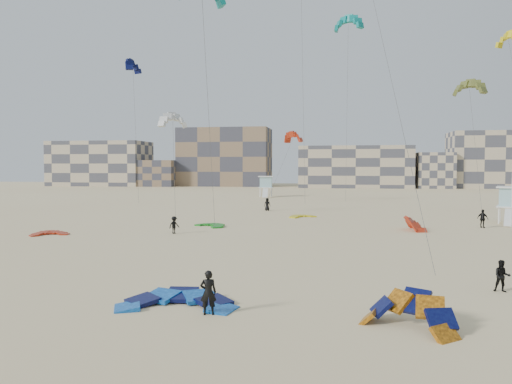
% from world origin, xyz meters
% --- Properties ---
extents(ground, '(320.00, 320.00, 0.00)m').
position_xyz_m(ground, '(0.00, 0.00, 0.00)').
color(ground, beige).
rests_on(ground, ground).
extents(kite_ground_blue, '(5.32, 5.55, 1.60)m').
position_xyz_m(kite_ground_blue, '(-1.77, 1.68, 0.00)').
color(kite_ground_blue, blue).
rests_on(kite_ground_blue, ground).
extents(kite_ground_orange, '(5.03, 5.05, 3.64)m').
position_xyz_m(kite_ground_orange, '(8.05, 0.16, 0.00)').
color(kite_ground_orange, orange).
rests_on(kite_ground_orange, ground).
extents(kite_ground_red, '(4.14, 4.21, 0.96)m').
position_xyz_m(kite_ground_red, '(-20.57, 21.86, 0.00)').
color(kite_ground_red, '#AD3F1A').
rests_on(kite_ground_red, ground).
extents(kite_ground_green, '(4.74, 4.77, 0.61)m').
position_xyz_m(kite_ground_green, '(-7.70, 30.48, 0.00)').
color(kite_ground_green, '#148C1C').
rests_on(kite_ground_green, ground).
extents(kite_ground_red_far, '(3.86, 3.81, 3.77)m').
position_xyz_m(kite_ground_red_far, '(12.80, 30.77, 0.00)').
color(kite_ground_red_far, '#AD3F1A').
rests_on(kite_ground_red_far, ground).
extents(kite_ground_yellow, '(4.45, 4.49, 0.57)m').
position_xyz_m(kite_ground_yellow, '(0.99, 41.38, 0.00)').
color(kite_ground_yellow, gold).
rests_on(kite_ground_yellow, ground).
extents(kitesurfer_main, '(0.78, 0.62, 1.89)m').
position_xyz_m(kitesurfer_main, '(-0.04, 0.66, 0.95)').
color(kitesurfer_main, black).
rests_on(kitesurfer_main, ground).
extents(kitesurfer_b, '(0.87, 0.73, 1.60)m').
position_xyz_m(kitesurfer_b, '(13.42, 6.72, 0.80)').
color(kitesurfer_b, black).
rests_on(kitesurfer_b, ground).
extents(kitesurfer_c, '(1.11, 1.19, 1.61)m').
position_xyz_m(kitesurfer_c, '(-9.67, 24.60, 0.81)').
color(kitesurfer_c, black).
rests_on(kitesurfer_c, ground).
extents(kitesurfer_d, '(1.14, 1.05, 1.88)m').
position_xyz_m(kitesurfer_d, '(19.82, 33.92, 0.94)').
color(kitesurfer_d, black).
rests_on(kitesurfer_d, ground).
extents(kitesurfer_e, '(1.02, 0.85, 1.79)m').
position_xyz_m(kitesurfer_e, '(-4.50, 49.53, 0.89)').
color(kitesurfer_e, black).
rests_on(kitesurfer_e, ground).
extents(kite_fly_grey, '(6.57, 13.80, 12.13)m').
position_xyz_m(kite_fly_grey, '(-14.75, 39.37, 11.70)').
color(kite_fly_grey, white).
rests_on(kite_fly_grey, ground).
extents(kite_fly_olive, '(4.55, 6.51, 14.92)m').
position_xyz_m(kite_fly_olive, '(19.03, 37.12, 14.50)').
color(kite_fly_olive, '#5C6325').
rests_on(kite_fly_olive, ground).
extents(kite_fly_yellow, '(5.54, 4.97, 23.51)m').
position_xyz_m(kite_fly_yellow, '(27.61, 52.67, 23.13)').
color(kite_fly_yellow, gold).
rests_on(kite_fly_yellow, ground).
extents(kite_fly_navy, '(4.34, 6.13, 21.39)m').
position_xyz_m(kite_fly_navy, '(-24.92, 51.27, 20.95)').
color(kite_fly_navy, '#091244').
rests_on(kite_fly_navy, ground).
extents(kite_fly_teal_b, '(5.61, 6.23, 28.30)m').
position_xyz_m(kite_fly_teal_b, '(6.59, 58.53, 27.76)').
color(kite_fly_teal_b, '#0E8C8B').
rests_on(kite_fly_teal_b, ground).
extents(kite_fly_red, '(5.85, 10.80, 11.57)m').
position_xyz_m(kite_fly_red, '(-2.37, 65.74, 11.02)').
color(kite_fly_red, '#AD3F1A').
rests_on(kite_fly_red, ground).
extents(lifeguard_tower_near, '(3.65, 5.97, 4.04)m').
position_xyz_m(lifeguard_tower_near, '(23.92, 38.50, 2.00)').
color(lifeguard_tower_near, white).
rests_on(lifeguard_tower_near, ground).
extents(lifeguard_tower_far, '(3.24, 5.91, 4.23)m').
position_xyz_m(lifeguard_tower_far, '(-9.20, 80.49, 2.09)').
color(lifeguard_tower_far, white).
rests_on(lifeguard_tower_far, ground).
extents(flagpole, '(0.63, 0.10, 7.81)m').
position_xyz_m(flagpole, '(22.77, 34.64, 4.10)').
color(flagpole, white).
rests_on(flagpole, ground).
extents(condo_west_a, '(30.00, 15.00, 14.00)m').
position_xyz_m(condo_west_a, '(-70.00, 130.00, 7.00)').
color(condo_west_a, '#BDAA8A').
rests_on(condo_west_a, ground).
extents(condo_west_b, '(28.00, 14.00, 18.00)m').
position_xyz_m(condo_west_b, '(-30.00, 134.00, 9.00)').
color(condo_west_b, '#7C644B').
rests_on(condo_west_b, ground).
extents(condo_mid, '(32.00, 16.00, 12.00)m').
position_xyz_m(condo_mid, '(10.00, 130.00, 6.00)').
color(condo_mid, '#BDAA8A').
rests_on(condo_mid, ground).
extents(condo_east, '(26.00, 14.00, 16.00)m').
position_xyz_m(condo_east, '(50.00, 132.00, 8.00)').
color(condo_east, '#BDAA8A').
rests_on(condo_east, ground).
extents(condo_fill_left, '(12.00, 10.00, 8.00)m').
position_xyz_m(condo_fill_left, '(-50.00, 128.00, 4.00)').
color(condo_fill_left, '#7C644B').
rests_on(condo_fill_left, ground).
extents(condo_fill_right, '(10.00, 10.00, 10.00)m').
position_xyz_m(condo_fill_right, '(32.00, 128.00, 5.00)').
color(condo_fill_right, '#BDAA8A').
rests_on(condo_fill_right, ground).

